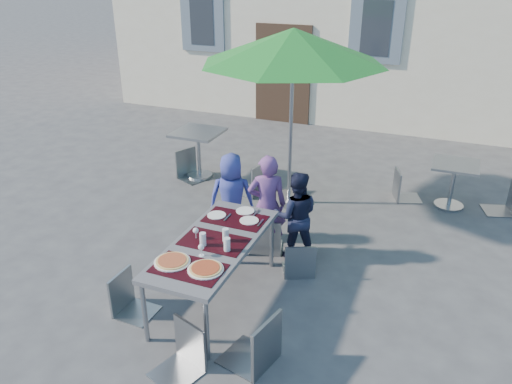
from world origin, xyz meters
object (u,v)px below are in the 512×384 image
at_px(dining_table, 214,246).
at_px(bg_chair_l_0, 188,147).
at_px(chair_2, 300,240).
at_px(patio_umbrella, 293,47).
at_px(chair_4, 257,312).
at_px(cafe_table_1, 453,178).
at_px(bg_chair_l_1, 405,168).
at_px(bg_chair_r_0, 255,160).
at_px(bg_chair_r_1, 512,178).
at_px(child_1, 267,205).
at_px(child_2, 296,216).
at_px(chair_5, 180,324).
at_px(chair_1, 266,215).
at_px(pizza_near_right, 206,269).
at_px(child_0, 232,198).
at_px(pizza_near_left, 172,261).
at_px(cafe_table_0, 198,144).
at_px(chair_3, 126,272).

bearing_deg(dining_table, bg_chair_l_0, 123.67).
bearing_deg(chair_2, patio_umbrella, 112.31).
relative_size(chair_4, cafe_table_1, 1.46).
height_order(chair_4, bg_chair_l_1, chair_4).
distance_m(chair_2, bg_chair_r_0, 2.39).
distance_m(dining_table, bg_chair_r_1, 4.74).
bearing_deg(child_1, patio_umbrella, -107.09).
relative_size(child_2, bg_chair_r_1, 1.23).
height_order(chair_5, cafe_table_1, chair_5).
distance_m(chair_1, bg_chair_l_0, 2.77).
distance_m(pizza_near_right, bg_chair_r_0, 3.38).
xyz_separation_m(cafe_table_1, bg_chair_r_1, (0.80, 0.12, 0.08)).
height_order(child_0, chair_2, child_0).
distance_m(dining_table, pizza_near_left, 0.56).
bearing_deg(bg_chair_l_0, chair_1, -40.27).
bearing_deg(patio_umbrella, bg_chair_l_1, 26.32).
xyz_separation_m(pizza_near_left, chair_2, (0.92, 1.33, -0.28)).
bearing_deg(chair_5, bg_chair_l_0, 118.21).
distance_m(bg_chair_l_0, cafe_table_1, 4.30).
bearing_deg(dining_table, chair_1, 82.50).
bearing_deg(child_0, bg_chair_r_0, -101.51).
xyz_separation_m(chair_4, cafe_table_0, (-2.62, 3.79, -0.01)).
bearing_deg(chair_5, pizza_near_right, 92.00).
xyz_separation_m(cafe_table_0, bg_chair_l_1, (3.41, 0.42, -0.08)).
xyz_separation_m(child_1, chair_5, (0.03, -2.24, -0.14)).
bearing_deg(pizza_near_left, chair_4, -12.66).
height_order(child_2, patio_umbrella, patio_umbrella).
height_order(child_0, patio_umbrella, patio_umbrella).
relative_size(pizza_near_right, chair_5, 0.39).
bearing_deg(cafe_table_1, cafe_table_0, -174.39).
relative_size(child_1, cafe_table_1, 1.88).
relative_size(pizza_near_left, pizza_near_right, 1.02).
distance_m(chair_2, cafe_table_1, 3.08).
height_order(chair_4, cafe_table_0, chair_4).
height_order(patio_umbrella, bg_chair_r_0, patio_umbrella).
relative_size(chair_4, cafe_table_0, 1.24).
distance_m(chair_3, bg_chair_r_0, 3.30).
bearing_deg(chair_4, chair_5, -152.72).
distance_m(child_1, cafe_table_1, 3.14).
height_order(pizza_near_right, bg_chair_l_1, bg_chair_l_1).
xyz_separation_m(chair_4, cafe_table_1, (1.51, 4.20, -0.14)).
bearing_deg(chair_4, bg_chair_r_1, 61.94).
bearing_deg(bg_chair_r_0, bg_chair_l_0, 171.69).
distance_m(child_2, cafe_table_1, 2.87).
relative_size(child_1, chair_1, 1.46).
relative_size(patio_umbrella, cafe_table_1, 3.73).
height_order(chair_3, bg_chair_l_1, bg_chair_l_1).
relative_size(pizza_near_right, bg_chair_r_0, 0.36).
bearing_deg(bg_chair_r_1, child_0, -147.21).
xyz_separation_m(chair_5, patio_umbrella, (-0.23, 3.72, 1.85)).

